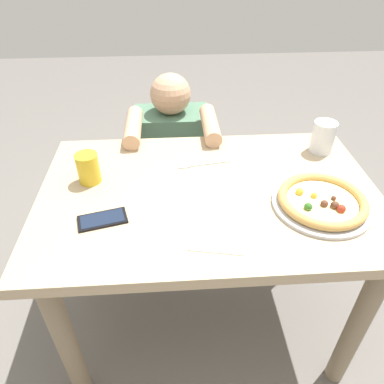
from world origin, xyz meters
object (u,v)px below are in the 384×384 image
object	(u,v)px
pizza_near	(322,202)
cell_phone	(102,219)
drink_cup_colored	(88,168)
fork	(202,164)
diner_seated	(173,167)
water_cup_clear	(323,137)

from	to	relation	value
pizza_near	cell_phone	size ratio (longest dim) A/B	1.95
drink_cup_colored	fork	distance (m)	0.42
cell_phone	diner_seated	world-z (taller)	diner_seated
drink_cup_colored	fork	world-z (taller)	drink_cup_colored
drink_cup_colored	diner_seated	world-z (taller)	diner_seated
pizza_near	fork	distance (m)	0.46
diner_seated	drink_cup_colored	bearing A→B (deg)	-118.23
pizza_near	diner_seated	distance (m)	0.95
diner_seated	water_cup_clear	bearing A→B (deg)	-34.72
pizza_near	water_cup_clear	bearing A→B (deg)	71.11
water_cup_clear	fork	world-z (taller)	water_cup_clear
fork	diner_seated	size ratio (longest dim) A/B	0.22
water_cup_clear	fork	xyz separation A→B (m)	(-0.48, -0.07, -0.06)
pizza_near	water_cup_clear	xyz separation A→B (m)	(0.12, 0.34, 0.04)
pizza_near	drink_cup_colored	size ratio (longest dim) A/B	2.93
drink_cup_colored	cell_phone	bearing A→B (deg)	-72.25
fork	water_cup_clear	bearing A→B (deg)	8.03
drink_cup_colored	cell_phone	xyz separation A→B (m)	(0.07, -0.22, -0.05)
drink_cup_colored	diner_seated	bearing A→B (deg)	61.77
pizza_near	fork	size ratio (longest dim) A/B	1.58
pizza_near	diner_seated	xyz separation A→B (m)	(-0.47, 0.75, -0.34)
pizza_near	cell_phone	xyz separation A→B (m)	(-0.70, -0.02, -0.02)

